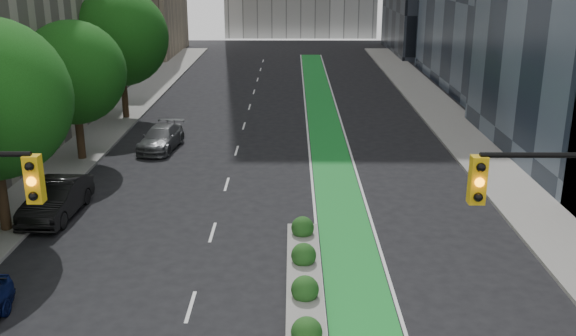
{
  "coord_description": "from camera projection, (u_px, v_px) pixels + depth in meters",
  "views": [
    {
      "loc": [
        0.77,
        -12.33,
        10.64
      ],
      "look_at": [
        0.62,
        11.38,
        3.0
      ],
      "focal_mm": 40.0,
      "sensor_mm": 36.0,
      "label": 1
    }
  ],
  "objects": [
    {
      "name": "tree_midfar",
      "position": [
        74.0,
        73.0,
        34.5
      ],
      "size": [
        5.6,
        5.6,
        7.76
      ],
      "color": "black",
      "rests_on": "ground"
    },
    {
      "name": "median_planter",
      "position": [
        304.0,
        282.0,
        21.58
      ],
      "size": [
        1.2,
        10.26,
        1.1
      ],
      "color": "gray",
      "rests_on": "ground"
    },
    {
      "name": "bike_lane_paint",
      "position": [
        325.0,
        126.0,
        43.54
      ],
      "size": [
        2.2,
        70.0,
        0.01
      ],
      "primitive_type": "cube",
      "color": "#198C2F",
      "rests_on": "ground"
    },
    {
      "name": "tree_far",
      "position": [
        120.0,
        38.0,
        43.78
      ],
      "size": [
        6.6,
        6.6,
        9.0
      ],
      "color": "black",
      "rests_on": "ground"
    },
    {
      "name": "sidewalk_left",
      "position": [
        85.0,
        145.0,
        38.85
      ],
      "size": [
        3.6,
        90.0,
        0.15
      ],
      "primitive_type": "cube",
      "color": "gray",
      "rests_on": "ground"
    },
    {
      "name": "parked_car_left_mid",
      "position": [
        56.0,
        199.0,
        27.87
      ],
      "size": [
        1.89,
        4.97,
        1.62
      ],
      "primitive_type": "imported",
      "rotation": [
        0.0,
        0.0,
        -0.04
      ],
      "color": "black",
      "rests_on": "ground"
    },
    {
      "name": "sidewalk_right",
      "position": [
        474.0,
        145.0,
        38.71
      ],
      "size": [
        3.6,
        90.0,
        0.15
      ],
      "primitive_type": "cube",
      "color": "gray",
      "rests_on": "ground"
    },
    {
      "name": "parked_car_left_far",
      "position": [
        161.0,
        138.0,
        38.01
      ],
      "size": [
        2.42,
        4.88,
        1.36
      ],
      "primitive_type": "imported",
      "rotation": [
        0.0,
        0.0,
        -0.11
      ],
      "color": "#515355",
      "rests_on": "ground"
    }
  ]
}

